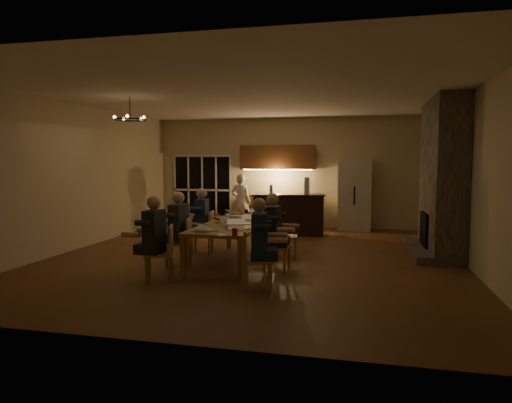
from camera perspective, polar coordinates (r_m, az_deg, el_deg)
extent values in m
plane|color=brown|center=(9.29, -0.15, -6.93)|extent=(9.00, 9.00, 0.00)
cube|color=tan|center=(13.53, 4.20, 3.63)|extent=(8.00, 0.04, 3.20)
cube|color=tan|center=(10.74, -21.56, 2.94)|extent=(0.04, 9.00, 3.20)
cube|color=tan|center=(9.07, 25.44, 2.49)|extent=(0.04, 9.00, 3.20)
cube|color=white|center=(9.18, -0.16, 13.14)|extent=(8.00, 9.00, 0.04)
cube|color=black|center=(14.17, -6.70, 1.44)|extent=(1.86, 0.08, 2.10)
cube|color=#6D6456|center=(10.19, 22.23, 2.83)|extent=(0.58, 2.50, 3.20)
cube|color=beige|center=(13.03, 12.22, 0.84)|extent=(0.90, 0.68, 2.00)
cube|color=#AB8244|center=(8.74, -2.79, -5.19)|extent=(1.10, 2.79, 0.75)
cube|color=black|center=(11.98, 4.06, -1.63)|extent=(1.97, 0.93, 1.08)
imported|color=white|center=(13.06, -1.90, 0.02)|extent=(0.60, 0.42, 1.57)
torus|color=black|center=(9.49, -15.46, 9.84)|extent=(0.62, 0.62, 0.03)
cylinder|color=white|center=(8.27, -4.22, -2.81)|extent=(0.09, 0.09, 0.10)
cylinder|color=white|center=(9.23, -0.86, -1.97)|extent=(0.07, 0.07, 0.10)
cylinder|color=white|center=(9.51, -3.59, -1.78)|extent=(0.09, 0.09, 0.10)
cylinder|color=#B4140C|center=(7.25, -2.68, -3.82)|extent=(0.09, 0.09, 0.12)
cylinder|color=#B4140C|center=(9.20, -4.82, -1.95)|extent=(0.09, 0.09, 0.12)
cylinder|color=#B2B2B7|center=(8.07, -3.76, -2.92)|extent=(0.06, 0.06, 0.12)
cylinder|color=#3F0F0C|center=(10.02, -1.21, -1.36)|extent=(0.07, 0.07, 0.12)
cylinder|color=#B2B2B7|center=(8.80, -0.21, -2.25)|extent=(0.07, 0.07, 0.12)
cylinder|color=white|center=(8.00, -1.37, -3.35)|extent=(0.26, 0.26, 0.02)
cylinder|color=white|center=(7.95, -6.63, -3.43)|extent=(0.28, 0.28, 0.02)
cylinder|color=white|center=(9.24, 0.67, -2.22)|extent=(0.25, 0.25, 0.02)
cube|color=white|center=(7.31, -4.32, -4.19)|extent=(0.21, 0.23, 0.01)
cylinder|color=#99999E|center=(12.00, 1.91, 1.55)|extent=(0.08, 0.08, 0.24)
cube|color=silver|center=(11.89, 6.34, 1.99)|extent=(0.17, 0.17, 0.44)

